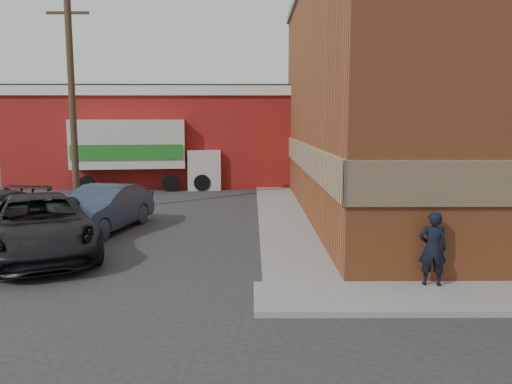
% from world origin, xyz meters
% --- Properties ---
extents(ground, '(90.00, 90.00, 0.00)m').
position_xyz_m(ground, '(0.00, 0.00, 0.00)').
color(ground, '#28282B').
rests_on(ground, ground).
extents(brick_building, '(14.25, 18.25, 9.36)m').
position_xyz_m(brick_building, '(8.50, 9.00, 4.68)').
color(brick_building, '#A9562B').
rests_on(brick_building, ground).
extents(sidewalk_west, '(1.80, 18.00, 0.12)m').
position_xyz_m(sidewalk_west, '(0.60, 9.00, 0.06)').
color(sidewalk_west, gray).
rests_on(sidewalk_west, ground).
extents(warehouse, '(16.30, 8.30, 5.60)m').
position_xyz_m(warehouse, '(-6.00, 20.00, 2.81)').
color(warehouse, maroon).
rests_on(warehouse, ground).
extents(utility_pole, '(2.00, 0.26, 9.00)m').
position_xyz_m(utility_pole, '(-7.50, 9.00, 4.75)').
color(utility_pole, '#493624').
rests_on(utility_pole, ground).
extents(man, '(0.64, 0.48, 1.61)m').
position_xyz_m(man, '(3.34, -0.25, 0.93)').
color(man, black).
rests_on(man, sidewalk_south).
extents(sedan, '(2.60, 4.86, 1.52)m').
position_xyz_m(sedan, '(-5.49, 5.70, 0.76)').
color(sedan, '#343F56').
rests_on(sedan, ground).
extents(suv_a, '(5.03, 6.49, 1.64)m').
position_xyz_m(suv_a, '(-6.34, 2.72, 0.82)').
color(suv_a, black).
rests_on(suv_a, ground).
extents(box_truck, '(7.79, 3.25, 3.73)m').
position_xyz_m(box_truck, '(-6.35, 16.10, 2.15)').
color(box_truck, silver).
rests_on(box_truck, ground).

